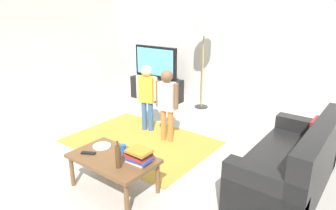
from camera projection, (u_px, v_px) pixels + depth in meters
name	position (u px, v px, depth m)	size (l,w,h in m)	color
ground	(142.00, 160.00, 4.19)	(7.80, 7.80, 0.00)	#B2ADA3
wall_back	(240.00, 42.00, 6.02)	(6.00, 0.12, 2.70)	silver
wall_left	(17.00, 45.00, 5.47)	(0.12, 6.00, 2.70)	silver
area_rug	(140.00, 141.00, 4.74)	(2.20, 1.60, 0.01)	#B28C33
tv_stand	(157.00, 89.00, 6.77)	(1.20, 0.44, 0.50)	black
tv	(156.00, 63.00, 6.56)	(1.10, 0.28, 0.71)	black
couch	(295.00, 167.00, 3.45)	(0.80, 1.80, 0.86)	black
floor_lamp	(204.00, 32.00, 5.84)	(0.36, 0.36, 1.78)	#262626
child_near_tv	(147.00, 92.00, 4.97)	(0.37, 0.19, 1.13)	#33598C
child_center	(167.00, 99.00, 4.57)	(0.38, 0.18, 1.14)	orange
coffee_table	(113.00, 161.00, 3.42)	(1.00, 0.60, 0.42)	brown
book_stack	(139.00, 156.00, 3.27)	(0.30, 0.22, 0.15)	white
bottle	(118.00, 156.00, 3.14)	(0.06, 0.06, 0.31)	#4C3319
tv_remote	(88.00, 153.00, 3.47)	(0.17, 0.05, 0.02)	black
soda_can	(123.00, 149.00, 3.44)	(0.07, 0.07, 0.12)	#2659B2
plate	(102.00, 146.00, 3.65)	(0.22, 0.22, 0.02)	white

